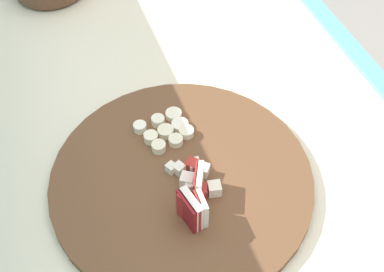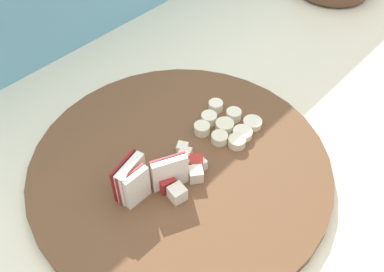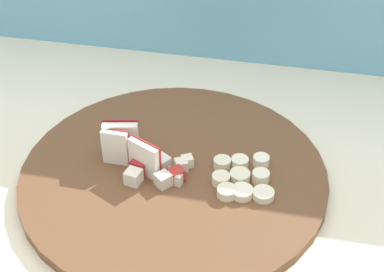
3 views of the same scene
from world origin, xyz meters
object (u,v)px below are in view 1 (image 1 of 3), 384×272
(cutting_board, at_px, (182,179))
(banana_slice_rows, at_px, (166,131))
(apple_dice_pile, at_px, (195,177))
(apple_wedge_fan, at_px, (194,203))

(cutting_board, height_order, banana_slice_rows, banana_slice_rows)
(cutting_board, bearing_deg, apple_dice_pile, -127.11)
(cutting_board, height_order, apple_wedge_fan, apple_wedge_fan)
(banana_slice_rows, bearing_deg, apple_wedge_fan, 176.65)
(cutting_board, distance_m, banana_slice_rows, 0.10)
(apple_dice_pile, xyz_separation_m, banana_slice_rows, (0.11, 0.01, -0.00))
(apple_dice_pile, bearing_deg, apple_wedge_fan, 158.47)
(banana_slice_rows, bearing_deg, cutting_board, 176.94)
(apple_wedge_fan, distance_m, apple_dice_pile, 0.06)
(cutting_board, relative_size, banana_slice_rows, 4.43)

